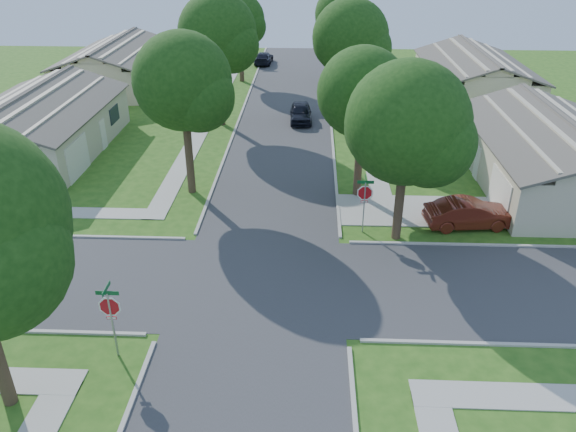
# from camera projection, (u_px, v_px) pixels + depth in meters

# --- Properties ---
(ground) EXTENTS (100.00, 100.00, 0.00)m
(ground) POSITION_uv_depth(u_px,v_px,m) (260.00, 283.00, 24.05)
(ground) COLOR #295517
(ground) RESTS_ON ground
(road_ns) EXTENTS (7.00, 100.00, 0.02)m
(road_ns) POSITION_uv_depth(u_px,v_px,m) (260.00, 283.00, 24.05)
(road_ns) COLOR #333335
(road_ns) RESTS_ON ground
(sidewalk_ne) EXTENTS (1.20, 40.00, 0.04)m
(sidewalk_ne) POSITION_uv_depth(u_px,v_px,m) (360.00, 107.00, 46.78)
(sidewalk_ne) COLOR #9E9B91
(sidewalk_ne) RESTS_ON ground
(sidewalk_nw) EXTENTS (1.20, 40.00, 0.04)m
(sidewalk_nw) POSITION_uv_depth(u_px,v_px,m) (215.00, 105.00, 47.24)
(sidewalk_nw) COLOR #9E9B91
(sidewalk_nw) RESTS_ON ground
(driveway) EXTENTS (8.80, 3.60, 0.05)m
(driveway) POSITION_uv_depth(u_px,v_px,m) (419.00, 211.00, 30.02)
(driveway) COLOR #9E9B91
(driveway) RESTS_ON ground
(stop_sign_sw) EXTENTS (1.05, 0.80, 2.98)m
(stop_sign_sw) POSITION_uv_depth(u_px,v_px,m) (110.00, 310.00, 19.13)
(stop_sign_sw) COLOR gray
(stop_sign_sw) RESTS_ON ground
(stop_sign_ne) EXTENTS (1.05, 0.80, 2.98)m
(stop_sign_ne) POSITION_uv_depth(u_px,v_px,m) (365.00, 195.00, 27.08)
(stop_sign_ne) COLOR gray
(stop_sign_ne) RESTS_ON ground
(tree_e_near) EXTENTS (4.97, 4.80, 8.28)m
(tree_e_near) POSITION_uv_depth(u_px,v_px,m) (364.00, 97.00, 29.19)
(tree_e_near) COLOR #38281C
(tree_e_near) RESTS_ON ground
(tree_e_mid) EXTENTS (5.59, 5.40, 9.21)m
(tree_e_mid) POSITION_uv_depth(u_px,v_px,m) (351.00, 41.00, 39.51)
(tree_e_mid) COLOR #38281C
(tree_e_mid) RESTS_ON ground
(tree_e_far) EXTENTS (5.17, 5.00, 8.72)m
(tree_e_far) POSITION_uv_depth(u_px,v_px,m) (343.00, 17.00, 51.12)
(tree_e_far) COLOR #38281C
(tree_e_far) RESTS_ON ground
(tree_w_near) EXTENTS (5.38, 5.20, 8.97)m
(tree_w_near) POSITION_uv_depth(u_px,v_px,m) (184.00, 86.00, 29.32)
(tree_w_near) COLOR #38281C
(tree_w_near) RESTS_ON ground
(tree_w_mid) EXTENTS (5.80, 5.60, 9.56)m
(tree_w_mid) POSITION_uv_depth(u_px,v_px,m) (219.00, 36.00, 39.75)
(tree_w_mid) COLOR #38281C
(tree_w_mid) RESTS_ON ground
(tree_w_far) EXTENTS (4.76, 4.60, 8.04)m
(tree_w_far) POSITION_uv_depth(u_px,v_px,m) (240.00, 22.00, 51.69)
(tree_w_far) COLOR #38281C
(tree_w_far) RESTS_ON ground
(tree_ne_corner) EXTENTS (5.80, 5.60, 8.66)m
(tree_ne_corner) POSITION_uv_depth(u_px,v_px,m) (408.00, 129.00, 24.92)
(tree_ne_corner) COLOR #38281C
(tree_ne_corner) RESTS_ON ground
(house_ne_near) EXTENTS (8.42, 13.60, 4.23)m
(house_ne_near) POSITION_uv_depth(u_px,v_px,m) (551.00, 160.00, 32.46)
(house_ne_near) COLOR #B2AA8C
(house_ne_near) RESTS_ON ground
(house_ne_far) EXTENTS (8.42, 13.60, 4.23)m
(house_ne_far) POSITION_uv_depth(u_px,v_px,m) (473.00, 81.00, 48.36)
(house_ne_far) COLOR #B2AA8C
(house_ne_far) RESTS_ON ground
(house_nw_near) EXTENTS (8.42, 13.60, 4.23)m
(house_nw_near) POSITION_uv_depth(u_px,v_px,m) (39.00, 129.00, 37.19)
(house_nw_near) COLOR #B2AA8C
(house_nw_near) RESTS_ON ground
(house_nw_far) EXTENTS (8.42, 13.60, 4.23)m
(house_nw_far) POSITION_uv_depth(u_px,v_px,m) (118.00, 69.00, 52.21)
(house_nw_far) COLOR #B2AA8C
(house_nw_far) RESTS_ON ground
(car_driveway) EXTENTS (4.55, 2.02, 1.45)m
(car_driveway) POSITION_uv_depth(u_px,v_px,m) (469.00, 214.00, 28.20)
(car_driveway) COLOR #5D1E13
(car_driveway) RESTS_ON ground
(car_curb_east) EXTENTS (1.78, 4.11, 1.38)m
(car_curb_east) POSITION_uv_depth(u_px,v_px,m) (301.00, 112.00, 43.14)
(car_curb_east) COLOR black
(car_curb_east) RESTS_ON ground
(car_curb_west) EXTENTS (1.95, 4.34, 1.24)m
(car_curb_west) POSITION_uv_depth(u_px,v_px,m) (264.00, 58.00, 60.52)
(car_curb_west) COLOR black
(car_curb_west) RESTS_ON ground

